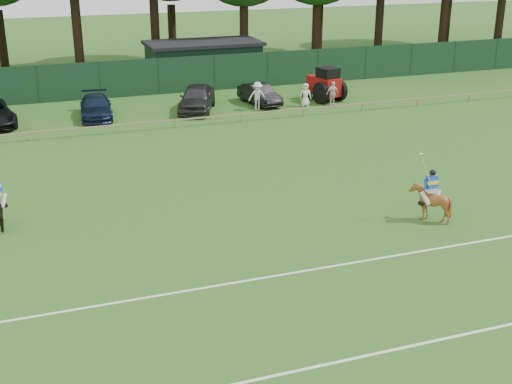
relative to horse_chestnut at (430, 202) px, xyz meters
name	(u,v)px	position (x,y,z in m)	size (l,w,h in m)	color
ground	(272,262)	(-7.00, -1.34, -0.74)	(160.00, 160.00, 0.00)	#1E4C14
horse_chestnut	(430,202)	(0.00, 0.00, 0.00)	(1.19, 1.34, 1.47)	brown
sedan_navy	(96,107)	(-10.01, 20.54, -0.08)	(1.84, 4.53, 1.31)	#101B32
hatch_grey	(197,98)	(-3.82, 20.15, 0.09)	(1.95, 4.84, 1.65)	#2C2C2E
estate_black	(260,94)	(0.51, 20.56, -0.09)	(1.37, 3.92, 1.29)	black
spectator_left	(257,96)	(-0.15, 19.13, 0.15)	(1.14, 0.66, 1.77)	silver
spectator_mid	(332,93)	(4.83, 18.64, 0.05)	(0.92, 0.38, 1.57)	silver
spectator_right	(306,95)	(3.09, 19.00, 0.01)	(0.73, 0.47, 1.49)	white
rider_chestnut	(432,186)	(0.00, -0.01, 0.69)	(0.94, 0.58, 2.05)	silver
pitch_lines	(315,312)	(-7.00, -4.84, -0.73)	(60.00, 5.10, 0.01)	silver
pitch_rail	(159,122)	(-7.00, 16.66, -0.29)	(62.10, 0.10, 0.50)	#997F5B
perimeter_fence	(130,78)	(-7.00, 25.66, 0.51)	(92.08, 0.08, 2.50)	#14351E
utility_shed	(203,62)	(-1.00, 28.66, 0.80)	(8.40, 4.40, 3.04)	#14331E
tree_row	(139,74)	(-5.00, 33.66, -0.74)	(96.00, 12.00, 21.00)	#26561C
tractor	(325,85)	(4.95, 20.02, 0.32)	(2.40, 3.03, 2.24)	maroon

